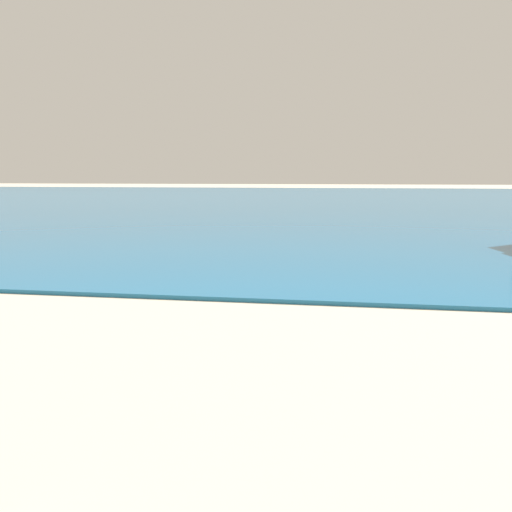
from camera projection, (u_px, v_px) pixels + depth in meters
water at (337, 199)px, 36.45m from camera, size 160.00×60.00×0.06m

